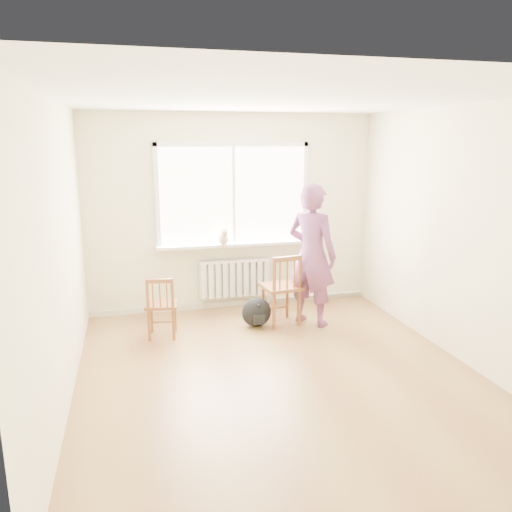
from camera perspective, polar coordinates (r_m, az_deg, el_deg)
floor at (r=5.23m, az=2.62°, el=-13.33°), size 4.50×4.50×0.00m
ceiling at (r=4.71m, az=2.98°, el=17.61°), size 4.50×4.50×0.00m
back_wall at (r=6.94m, az=-2.64°, el=4.95°), size 4.00×0.01×2.70m
window at (r=6.88m, az=-2.62°, el=7.50°), size 2.12×0.05×1.42m
windowsill at (r=6.91m, az=-2.42°, el=1.38°), size 2.15×0.22×0.04m
radiator at (r=7.04m, az=-2.41°, el=-2.51°), size 1.00×0.12×0.55m
heating_pipe at (r=7.52m, az=6.96°, el=-4.44°), size 1.40×0.04×0.04m
baseboard at (r=7.23m, az=-2.50°, el=-5.40°), size 4.00×0.03×0.08m
chair_left at (r=6.10m, az=-10.76°, el=-5.75°), size 0.43×0.41×0.76m
chair_right at (r=6.38m, az=3.07°, el=-3.85°), size 0.52×0.50×0.94m
person at (r=6.36m, az=6.38°, el=0.10°), size 0.76×0.79×1.82m
cat at (r=6.77m, az=-3.80°, el=2.17°), size 0.17×0.38×0.25m
backpack at (r=6.40m, az=0.06°, el=-6.46°), size 0.41×0.33×0.38m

